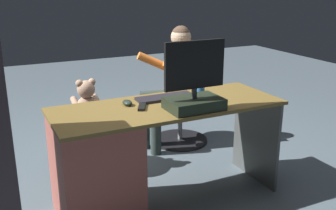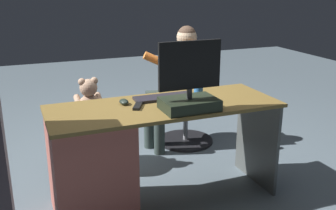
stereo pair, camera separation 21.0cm
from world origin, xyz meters
TOP-DOWN VIEW (x-y plane):
  - ground_plane at (0.00, 0.00)m, footprint 10.00×10.00m
  - desk at (0.42, 0.44)m, footprint 1.58×0.60m
  - monitor at (-0.11, 0.60)m, footprint 0.42×0.25m
  - keyboard at (-0.04, 0.31)m, footprint 0.42×0.14m
  - computer_mouse at (0.26, 0.33)m, footprint 0.06×0.10m
  - cup at (-0.28, 0.40)m, footprint 0.07×0.07m
  - tv_remote at (0.19, 0.43)m, footprint 0.11×0.15m
  - office_chair_teddy at (0.38, -0.26)m, footprint 0.54×0.54m
  - teddy_bear at (0.38, -0.27)m, footprint 0.22×0.23m
  - visitor_chair at (-0.58, -0.48)m, footprint 0.54×0.54m
  - person at (-0.49, -0.46)m, footprint 0.56×0.54m

SIDE VIEW (x-z plane):
  - ground_plane at x=0.00m, z-range 0.00..0.00m
  - office_chair_teddy at x=0.38m, z-range 0.03..0.49m
  - visitor_chair at x=-0.58m, z-range 0.04..0.50m
  - desk at x=0.42m, z-range 0.02..0.75m
  - teddy_bear at x=0.38m, z-range 0.45..0.77m
  - person at x=-0.49m, z-range 0.10..1.24m
  - tv_remote at x=0.19m, z-range 0.72..0.74m
  - keyboard at x=-0.04m, z-range 0.72..0.74m
  - computer_mouse at x=0.26m, z-range 0.72..0.76m
  - cup at x=-0.28m, z-range 0.72..0.81m
  - monitor at x=-0.11m, z-range 0.62..1.08m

